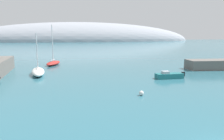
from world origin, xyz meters
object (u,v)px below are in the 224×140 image
Objects in this scene: sailboat_red_near_shore at (53,63)px; mooring_buoy_white at (141,93)px; sailboat_white_outer_mooring at (38,71)px; motorboat_teal_foreground at (169,76)px.

mooring_buoy_white is at bearing -142.56° from sailboat_red_near_shore.
sailboat_white_outer_mooring reaches higher than mooring_buoy_white.
sailboat_white_outer_mooring is 1.69× the size of motorboat_teal_foreground.
sailboat_red_near_shore is 27.83m from motorboat_teal_foreground.
mooring_buoy_white is (12.25, -17.21, -0.30)m from sailboat_white_outer_mooring.
sailboat_red_near_shore is 1.87× the size of motorboat_teal_foreground.
sailboat_white_outer_mooring is 22.27m from motorboat_teal_foreground.
sailboat_red_near_shore is at bearing 107.97° from mooring_buoy_white.
sailboat_red_near_shore is 16.42× the size of mooring_buoy_white.
sailboat_red_near_shore is at bearing -48.01° from motorboat_teal_foreground.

